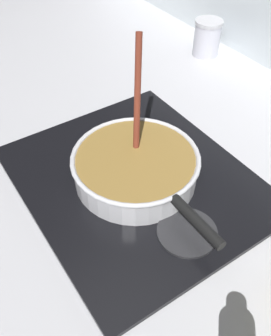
{
  "coord_description": "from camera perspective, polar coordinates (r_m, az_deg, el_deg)",
  "views": [
    {
      "loc": [
        0.57,
        -0.21,
        0.63
      ],
      "look_at": [
        0.07,
        0.13,
        0.04
      ],
      "focal_mm": 40.45,
      "sensor_mm": 36.0,
      "label": 1
    }
  ],
  "objects": [
    {
      "name": "condiment_jar",
      "position": [
        1.37,
        10.73,
        18.73
      ],
      "size": [
        0.09,
        0.09,
        0.12
      ],
      "color": "silver",
      "rests_on": "ground"
    },
    {
      "name": "cooking_pan",
      "position": [
        0.84,
        0.07,
        0.23
      ],
      "size": [
        0.42,
        0.29,
        0.3
      ],
      "color": "silver",
      "rests_on": "hob_plate"
    },
    {
      "name": "ground",
      "position": [
        0.89,
        -9.42,
        -3.69
      ],
      "size": [
        2.4,
        1.6,
        0.04
      ],
      "primitive_type": "cube",
      "color": "#B7B7BC"
    },
    {
      "name": "hob_plate",
      "position": [
        0.87,
        0.0,
        -1.77
      ],
      "size": [
        0.56,
        0.48,
        0.01
      ],
      "primitive_type": "cube",
      "color": "black",
      "rests_on": "ground"
    },
    {
      "name": "spare_burner",
      "position": [
        0.77,
        7.79,
        -9.55
      ],
      "size": [
        0.12,
        0.12,
        0.01
      ],
      "primitive_type": "cylinder",
      "color": "#262628",
      "rests_on": "hob_plate"
    },
    {
      "name": "burner_ring",
      "position": [
        0.86,
        0.0,
        -1.31
      ],
      "size": [
        0.2,
        0.2,
        0.01
      ],
      "primitive_type": "torus",
      "color": "#592D0C",
      "rests_on": "hob_plate"
    }
  ]
}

